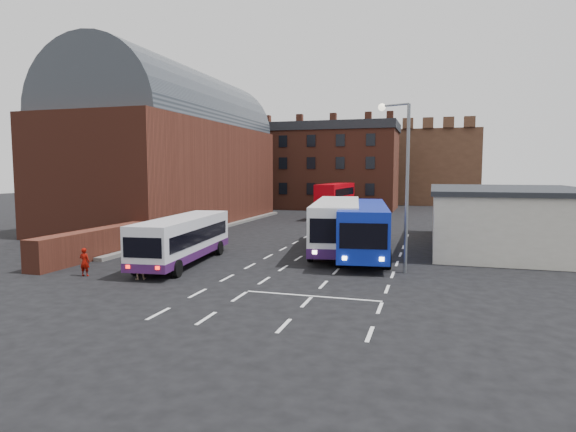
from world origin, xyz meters
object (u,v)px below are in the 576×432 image
(street_lamp, at_px, (402,170))
(pedestrian_beige, at_px, (139,265))
(pedestrian_red, at_px, (85,262))
(bus_red_double, at_px, (335,200))
(bus_blue, at_px, (363,226))
(bus_white_inbound, at_px, (337,222))
(bus_white_outbound, at_px, (183,236))

(street_lamp, relative_size, pedestrian_beige, 6.29)
(pedestrian_red, bearing_deg, bus_red_double, -105.16)
(bus_blue, xyz_separation_m, pedestrian_red, (-12.98, -10.01, -1.22))
(pedestrian_beige, bearing_deg, pedestrian_red, -26.65)
(bus_blue, relative_size, street_lamp, 1.38)
(bus_blue, height_order, pedestrian_red, bus_blue)
(street_lamp, xyz_separation_m, pedestrian_beige, (-12.40, -5.55, -4.73))
(bus_white_inbound, height_order, pedestrian_beige, bus_white_inbound)
(street_lamp, bearing_deg, bus_blue, 120.61)
(bus_red_double, xyz_separation_m, pedestrian_red, (-6.44, -34.21, -1.37))
(street_lamp, height_order, pedestrian_beige, street_lamp)
(bus_red_double, height_order, street_lamp, street_lamp)
(street_lamp, relative_size, pedestrian_red, 6.12)
(bus_white_outbound, bearing_deg, pedestrian_red, -132.03)
(bus_white_outbound, height_order, pedestrian_red, bus_white_outbound)
(bus_blue, distance_m, street_lamp, 6.14)
(bus_white_inbound, height_order, street_lamp, street_lamp)
(street_lamp, bearing_deg, bus_red_double, 107.70)
(bus_white_outbound, bearing_deg, street_lamp, -0.85)
(bus_white_outbound, height_order, street_lamp, street_lamp)
(bus_red_double, height_order, pedestrian_red, bus_red_double)
(pedestrian_red, xyz_separation_m, pedestrian_beige, (3.15, 0.10, -0.02))
(bus_white_outbound, relative_size, pedestrian_red, 6.90)
(bus_white_inbound, distance_m, bus_red_double, 23.29)
(bus_white_outbound, relative_size, street_lamp, 1.13)
(bus_red_double, relative_size, pedestrian_red, 6.79)
(bus_white_inbound, distance_m, bus_blue, 2.39)
(bus_white_outbound, xyz_separation_m, pedestrian_red, (-3.23, -4.48, -0.87))
(bus_red_double, height_order, pedestrian_beige, bus_red_double)
(street_lamp, bearing_deg, bus_white_outbound, -174.58)
(bus_white_inbound, bearing_deg, bus_white_outbound, 32.96)
(street_lamp, bearing_deg, pedestrian_red, -160.03)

